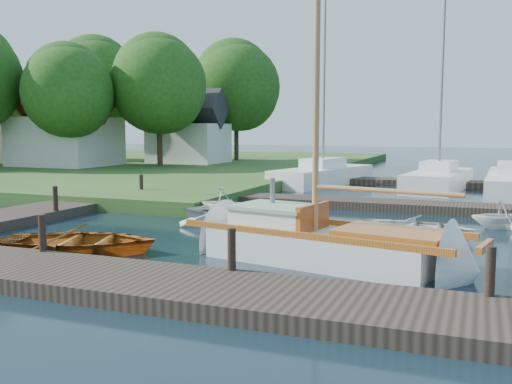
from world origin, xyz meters
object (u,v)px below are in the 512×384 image
at_px(mooring_post_1, 42,233).
at_px(tender_a, 244,212).
at_px(tender_b, 225,200).
at_px(tender_d, 504,212).
at_px(mooring_post_2, 232,249).
at_px(mooring_post_4, 55,198).
at_px(mooring_post_5, 141,184).
at_px(tree_4, 96,84).
at_px(tree_2, 69,91).
at_px(tree_3, 159,84).
at_px(house_a, 65,128).
at_px(sailboat, 329,248).
at_px(mooring_post_3, 490,271).
at_px(marina_boat_2, 439,178).
at_px(tender_c, 417,224).
at_px(marina_boat_0, 323,174).
at_px(house_c, 189,134).
at_px(tree_7, 236,86).
at_px(dinghy, 78,237).

distance_m(mooring_post_1, tender_a, 6.59).
height_order(tender_b, tender_d, tender_b).
xyz_separation_m(mooring_post_2, mooring_post_4, (-8.50, 5.00, 0.00)).
height_order(mooring_post_1, mooring_post_4, same).
distance_m(mooring_post_2, mooring_post_4, 9.86).
xyz_separation_m(mooring_post_5, tree_4, (-15.00, 17.05, 5.67)).
bearing_deg(tree_2, tree_3, 45.00).
xyz_separation_m(mooring_post_1, mooring_post_5, (-4.00, 10.00, 0.00)).
xyz_separation_m(mooring_post_4, house_a, (-13.00, 16.00, 2.26)).
xyz_separation_m(sailboat, tender_d, (3.71, 6.10, 0.15)).
bearing_deg(mooring_post_1, sailboat, 23.20).
bearing_deg(mooring_post_2, mooring_post_5, 130.36).
distance_m(mooring_post_3, mooring_post_4, 13.93).
relative_size(mooring_post_1, sailboat, 0.08).
height_order(marina_boat_2, tree_2, marina_boat_2).
height_order(marina_boat_2, house_a, marina_boat_2).
distance_m(mooring_post_5, tree_2, 14.95).
bearing_deg(mooring_post_3, mooring_post_4, 158.96).
relative_size(mooring_post_5, house_a, 0.13).
bearing_deg(tender_c, mooring_post_5, 79.25).
bearing_deg(marina_boat_0, tree_2, 105.90).
height_order(mooring_post_2, marina_boat_2, marina_boat_2).
distance_m(house_c, tree_4, 8.85).
distance_m(mooring_post_2, tree_3, 28.24).
relative_size(mooring_post_4, sailboat, 0.08).
relative_size(marina_boat_2, tree_2, 1.52).
relative_size(mooring_post_1, tender_b, 0.37).
distance_m(mooring_post_4, sailboat, 10.08).
bearing_deg(tree_3, tree_4, 153.43).
bearing_deg(tender_a, mooring_post_4, 117.73).
bearing_deg(house_c, mooring_post_3, -53.47).
relative_size(tender_c, marina_boat_2, 0.26).
height_order(mooring_post_1, sailboat, sailboat).
distance_m(sailboat, tree_4, 35.40).
xyz_separation_m(mooring_post_2, house_c, (-15.50, 27.00, 1.88)).
bearing_deg(sailboat, tree_2, 152.85).
relative_size(mooring_post_4, tree_7, 0.09).
distance_m(house_c, tree_2, 9.29).
distance_m(mooring_post_2, tree_4, 36.28).
distance_m(marina_boat_2, tree_7, 20.60).
bearing_deg(dinghy, tender_c, -73.28).
bearing_deg(mooring_post_5, house_c, 112.38).
bearing_deg(marina_boat_0, dinghy, -169.16).
distance_m(mooring_post_2, tender_d, 9.90).
height_order(tender_d, tree_2, tree_2).
bearing_deg(mooring_post_3, tender_d, 86.91).
distance_m(marina_boat_0, tree_7, 16.24).
height_order(mooring_post_3, dinghy, mooring_post_3).
bearing_deg(tree_3, dinghy, -63.35).
bearing_deg(tender_d, tree_2, 47.75).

